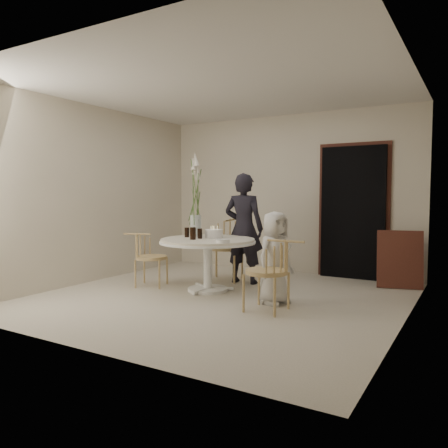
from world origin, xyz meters
The scene contains 18 objects.
ground centered at (0.00, 0.00, 0.00)m, with size 4.50×4.50×0.00m, color beige.
room_shell centered at (0.00, 0.00, 1.62)m, with size 4.50×4.50×4.50m.
doorway centered at (1.15, 2.19, 1.05)m, with size 1.00×0.10×2.10m, color black.
door_trim centered at (1.15, 2.23, 1.11)m, with size 1.12×0.03×2.22m, color #56261D.
table centered at (-0.35, 0.25, 0.62)m, with size 1.33×1.33×0.73m.
picture_frame centered at (1.93, 1.79, 0.41)m, with size 0.62×0.04×0.83m, color #56261D.
chair_far centered at (-0.55, 1.14, 0.61)m, with size 0.60×0.63×0.95m.
chair_right centered at (0.91, -0.29, 0.55)m, with size 0.52×0.48×0.84m.
chair_left centered at (-1.33, 0.05, 0.51)m, with size 0.56×0.53×0.78m.
girl centered at (-0.17, 0.98, 0.83)m, with size 0.61×0.40×1.66m, color black.
boy centered at (0.74, 0.07, 0.57)m, with size 0.56×0.36×1.14m, color silver.
birthday_cake centered at (-0.33, 0.39, 0.79)m, with size 0.25×0.25×0.17m.
cola_tumbler_a centered at (-0.46, 0.21, 0.80)m, with size 0.07×0.07×0.14m, color black.
cola_tumbler_b centered at (-0.47, 0.06, 0.81)m, with size 0.08×0.08×0.17m, color black.
cola_tumbler_c centered at (-0.72, 0.28, 0.80)m, with size 0.07×0.07×0.14m, color black.
cola_tumbler_d centered at (-0.62, 0.31, 0.80)m, with size 0.06×0.06×0.13m, color black.
plate_stack centered at (0.09, -0.08, 0.75)m, with size 0.18×0.18×0.04m, color white.
flower_vase centered at (-0.73, 0.51, 1.20)m, with size 0.17×0.17×1.23m.
Camera 1 is at (2.89, -4.82, 1.36)m, focal length 35.00 mm.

